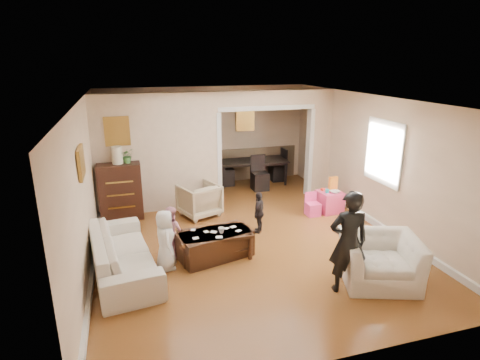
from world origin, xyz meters
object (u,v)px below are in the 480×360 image
object	(u,v)px
coffee_cup	(221,230)
coffee_table	(215,245)
armchair_back	(199,200)
cyan_cup	(327,191)
play_table	(329,202)
child_toddler	(259,212)
sofa	(122,253)
dining_table	(252,171)
child_kneel_a	(165,240)
table_lamp	(117,155)
child_kneel_b	(171,231)
adult_person	(348,242)
armchair_front	(379,260)
dresser	(121,191)

from	to	relation	value
coffee_cup	coffee_table	bearing A→B (deg)	153.43
armchair_back	cyan_cup	world-z (taller)	armchair_back
play_table	child_toddler	xyz separation A→B (m)	(-1.87, -0.59, 0.18)
sofa	dining_table	size ratio (longest dim) A/B	1.21
coffee_cup	cyan_cup	world-z (taller)	coffee_cup
coffee_table	coffee_cup	xyz separation A→B (m)	(0.10, -0.05, 0.28)
child_kneel_a	coffee_table	bearing A→B (deg)	-84.33
table_lamp	child_kneel_b	distance (m)	2.34
adult_person	child_kneel_a	world-z (taller)	adult_person
coffee_cup	child_toddler	bearing A→B (deg)	40.10
coffee_cup	child_toddler	size ratio (longest dim) A/B	0.13
table_lamp	child_kneel_b	bearing A→B (deg)	-67.51
play_table	sofa	bearing A→B (deg)	-162.43
table_lamp	coffee_cup	xyz separation A→B (m)	(1.62, -2.33, -0.88)
coffee_cup	cyan_cup	size ratio (longest dim) A/B	1.31
adult_person	armchair_back	bearing A→B (deg)	-56.15
cyan_cup	adult_person	distance (m)	3.09
child_kneel_b	armchair_front	bearing A→B (deg)	-155.59
sofa	child_kneel_b	distance (m)	0.91
cyan_cup	child_kneel_a	xyz separation A→B (m)	(-3.67, -1.44, -0.01)
dresser	coffee_table	world-z (taller)	dresser
dresser	table_lamp	world-z (taller)	table_lamp
sofa	child_kneel_a	size ratio (longest dim) A/B	2.26
cyan_cup	armchair_back	bearing A→B (deg)	166.61
coffee_cup	play_table	xyz separation A→B (m)	(2.82, 1.39, -0.27)
play_table	dining_table	size ratio (longest dim) A/B	0.26
sofa	dining_table	bearing A→B (deg)	-48.80
child_kneel_a	cyan_cup	bearing A→B (deg)	-72.86
sofa	play_table	bearing A→B (deg)	-79.96
sofa	coffee_cup	size ratio (longest dim) A/B	21.65
dining_table	child_kneel_b	size ratio (longest dim) A/B	2.10
dresser	child_kneel_b	size ratio (longest dim) A/B	1.35
armchair_front	table_lamp	distance (m)	5.39
coffee_table	cyan_cup	size ratio (longest dim) A/B	15.28
cyan_cup	child_kneel_b	xyz separation A→B (m)	(-3.52, -0.99, -0.06)
table_lamp	adult_person	world-z (taller)	table_lamp
sofa	child_kneel_b	bearing A→B (deg)	-73.77
adult_person	child_kneel_b	distance (m)	2.96
child_kneel_b	table_lamp	bearing A→B (deg)	-11.85
coffee_cup	child_kneel_a	xyz separation A→B (m)	(-0.95, -0.10, -0.00)
coffee_cup	child_kneel_a	world-z (taller)	child_kneel_a
dresser	adult_person	world-z (taller)	adult_person
coffee_table	adult_person	bearing A→B (deg)	-43.81
coffee_cup	cyan_cup	xyz separation A→B (m)	(2.72, 1.34, 0.00)
dining_table	child_kneel_a	world-z (taller)	child_kneel_a
coffee_cup	child_kneel_a	bearing A→B (deg)	-173.99
armchair_back	coffee_cup	world-z (taller)	armchair_back
child_kneel_b	adult_person	bearing A→B (deg)	-162.93
dining_table	child_toddler	world-z (taller)	child_toddler
child_kneel_a	child_kneel_b	world-z (taller)	child_kneel_a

